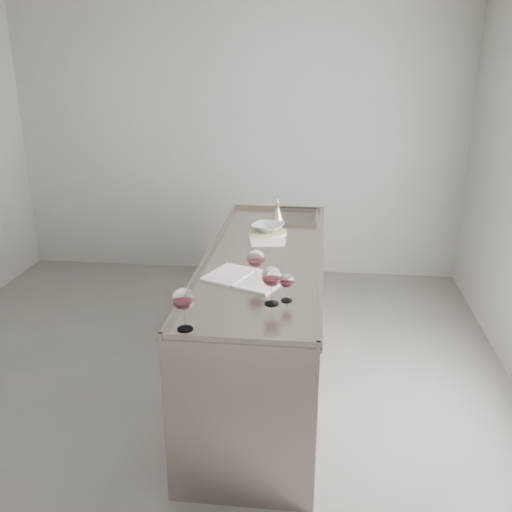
# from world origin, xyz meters

# --- Properties ---
(room_shell) EXTENTS (4.54, 5.04, 2.84)m
(room_shell) POSITION_xyz_m (0.00, 0.00, 1.40)
(room_shell) COLOR #55524F
(room_shell) RESTS_ON ground
(counter) EXTENTS (0.77, 2.42, 0.97)m
(counter) POSITION_xyz_m (0.50, 0.30, 0.47)
(counter) COLOR gray
(counter) RESTS_ON ground
(wine_glass_left) EXTENTS (0.11, 0.11, 0.22)m
(wine_glass_left) POSITION_xyz_m (0.22, -0.78, 1.09)
(wine_glass_left) COLOR white
(wine_glass_left) RESTS_ON counter
(wine_glass_middle) EXTENTS (0.11, 0.11, 0.21)m
(wine_glass_middle) POSITION_xyz_m (0.50, -0.17, 1.09)
(wine_glass_middle) COLOR white
(wine_glass_middle) RESTS_ON counter
(wine_glass_right) EXTENTS (0.11, 0.11, 0.22)m
(wine_glass_right) POSITION_xyz_m (0.61, -0.44, 1.09)
(wine_glass_right) COLOR white
(wine_glass_right) RESTS_ON counter
(wine_glass_small) EXTENTS (0.08, 0.08, 0.16)m
(wine_glass_small) POSITION_xyz_m (0.69, -0.39, 1.05)
(wine_glass_small) COLOR white
(wine_glass_small) RESTS_ON counter
(notebook) EXTENTS (0.53, 0.46, 0.02)m
(notebook) POSITION_xyz_m (0.43, -0.11, 0.95)
(notebook) COLOR silver
(notebook) RESTS_ON counter
(loose_paper_top) EXTENTS (0.25, 0.33, 0.00)m
(loose_paper_top) POSITION_xyz_m (0.50, 0.72, 0.94)
(loose_paper_top) COLOR silver
(loose_paper_top) RESTS_ON counter
(loose_paper_under) EXTENTS (0.29, 0.37, 0.00)m
(loose_paper_under) POSITION_xyz_m (0.48, 0.65, 0.94)
(loose_paper_under) COLOR silver
(loose_paper_under) RESTS_ON counter
(trivet) EXTENTS (0.28, 0.28, 0.02)m
(trivet) POSITION_xyz_m (0.48, 0.79, 0.95)
(trivet) COLOR #CEC285
(trivet) RESTS_ON counter
(ceramic_bowl) EXTENTS (0.28, 0.28, 0.06)m
(ceramic_bowl) POSITION_xyz_m (0.48, 0.79, 0.99)
(ceramic_bowl) COLOR gray
(ceramic_bowl) RESTS_ON trivet
(wine_funnel) EXTENTS (0.13, 0.13, 0.19)m
(wine_funnel) POSITION_xyz_m (0.52, 1.11, 1.00)
(wine_funnel) COLOR #B0AA9D
(wine_funnel) RESTS_ON counter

